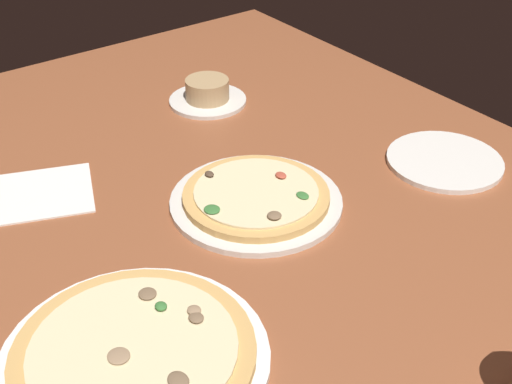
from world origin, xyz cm
name	(u,v)px	position (x,y,z in cm)	size (l,w,h in cm)	color
dining_table	(256,222)	(0.00, 0.00, 2.00)	(150.00, 110.00, 4.00)	brown
pizza_main	(256,198)	(-1.56, 1.18, 5.16)	(27.25, 27.25, 3.30)	silver
pizza_side	(134,355)	(16.34, -30.01, 5.20)	(32.41, 32.41, 3.36)	white
ramekin_on_saucer	(207,94)	(-36.15, 14.74, 5.94)	(15.43, 15.43, 4.96)	silver
side_plate	(445,161)	(7.76, 34.81, 4.45)	(19.90, 19.90, 0.90)	silver
paper_menu	(24,196)	(-25.45, -27.46, 4.15)	(14.83, 21.40, 0.30)	white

